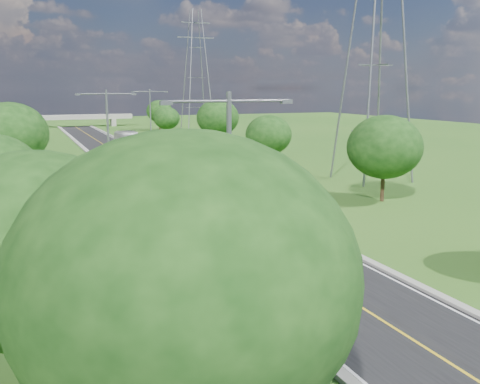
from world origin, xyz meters
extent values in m
plane|color=#285618|center=(0.00, 60.00, 0.00)|extent=(260.00, 260.00, 0.00)
cube|color=black|center=(0.00, 66.00, 0.03)|extent=(8.00, 150.00, 0.06)
cube|color=gray|center=(-4.25, 66.00, 0.11)|extent=(0.50, 150.00, 0.22)
cube|color=gray|center=(4.25, 66.00, 0.11)|extent=(0.50, 150.00, 0.22)
cylinder|color=slate|center=(5.20, 38.00, 1.20)|extent=(0.08, 0.08, 2.40)
cube|color=white|center=(5.20, 37.97, 2.00)|extent=(0.55, 0.04, 0.70)
cube|color=gray|center=(-10.00, 140.00, 1.00)|extent=(1.20, 3.00, 2.00)
cube|color=gray|center=(10.00, 140.00, 1.00)|extent=(1.20, 3.00, 2.00)
cube|color=gray|center=(0.00, 140.00, 2.60)|extent=(30.00, 3.00, 1.20)
cylinder|color=slate|center=(-6.00, 12.00, 5.00)|extent=(0.22, 0.22, 10.00)
cylinder|color=slate|center=(-7.40, 12.00, 9.60)|extent=(2.80, 0.12, 0.12)
cylinder|color=slate|center=(-4.60, 12.00, 9.60)|extent=(2.80, 0.12, 0.12)
cube|color=slate|center=(-8.70, 12.00, 9.55)|extent=(0.50, 0.25, 0.18)
cube|color=slate|center=(-3.30, 12.00, 9.55)|extent=(0.50, 0.25, 0.18)
cylinder|color=slate|center=(-6.00, 45.00, 5.00)|extent=(0.22, 0.22, 10.00)
cylinder|color=slate|center=(-7.40, 45.00, 9.60)|extent=(2.80, 0.12, 0.12)
cylinder|color=slate|center=(-4.60, 45.00, 9.60)|extent=(2.80, 0.12, 0.12)
cube|color=slate|center=(-8.70, 45.00, 9.55)|extent=(0.50, 0.25, 0.18)
cube|color=slate|center=(-3.30, 45.00, 9.55)|extent=(0.50, 0.25, 0.18)
cylinder|color=slate|center=(6.00, 78.00, 5.00)|extent=(0.22, 0.22, 10.00)
cylinder|color=slate|center=(4.60, 78.00, 9.60)|extent=(2.80, 0.12, 0.12)
cylinder|color=slate|center=(7.40, 78.00, 9.60)|extent=(2.80, 0.12, 0.12)
cube|color=slate|center=(3.30, 78.00, 9.55)|extent=(0.50, 0.25, 0.18)
cube|color=slate|center=(8.70, 78.00, 9.55)|extent=(0.50, 0.25, 0.18)
cube|color=slate|center=(26.00, 115.00, 21.84)|extent=(9.00, 0.25, 0.25)
cube|color=slate|center=(26.00, 115.00, 25.20)|extent=(7.00, 0.25, 0.25)
cylinder|color=black|center=(-14.00, 8.00, 1.53)|extent=(0.36, 0.36, 3.06)
ellipsoid|color=black|center=(-14.00, 8.00, 5.27)|extent=(7.14, 7.14, 6.07)
cylinder|color=black|center=(-15.00, 50.00, 1.62)|extent=(0.36, 0.36, 3.24)
ellipsoid|color=black|center=(-15.00, 50.00, 5.58)|extent=(7.56, 7.56, 6.43)
cylinder|color=black|center=(-14.50, 98.00, 1.26)|extent=(0.36, 0.36, 2.52)
ellipsoid|color=black|center=(-14.50, 98.00, 4.34)|extent=(5.88, 5.88, 5.00)
ellipsoid|color=black|center=(-11.00, 2.00, 5.89)|extent=(7.98, 7.98, 6.78)
cylinder|color=black|center=(16.00, 30.00, 1.44)|extent=(0.36, 0.36, 2.88)
ellipsoid|color=black|center=(16.00, 30.00, 4.96)|extent=(6.72, 6.72, 5.71)
cylinder|color=black|center=(15.00, 52.00, 1.26)|extent=(0.36, 0.36, 2.52)
ellipsoid|color=black|center=(15.00, 52.00, 4.34)|extent=(5.88, 5.88, 5.00)
cylinder|color=black|center=(17.00, 76.00, 1.53)|extent=(0.36, 0.36, 3.06)
ellipsoid|color=black|center=(17.00, 76.00, 5.27)|extent=(7.14, 7.14, 6.07)
cylinder|color=black|center=(14.50, 100.00, 1.17)|extent=(0.36, 0.36, 2.34)
ellipsoid|color=black|center=(14.50, 100.00, 4.03)|extent=(5.46, 5.46, 4.64)
cylinder|color=black|center=(18.00, 120.00, 1.35)|extent=(0.36, 0.36, 2.70)
ellipsoid|color=black|center=(18.00, 120.00, 4.65)|extent=(6.30, 6.30, 5.36)
imported|color=silver|center=(1.90, 74.76, 1.73)|extent=(3.12, 12.06, 3.34)
imported|color=white|center=(-1.67, 27.79, 1.51)|extent=(3.50, 10.63, 2.91)
camera|label=1|loc=(-14.25, -9.09, 10.12)|focal=40.00mm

